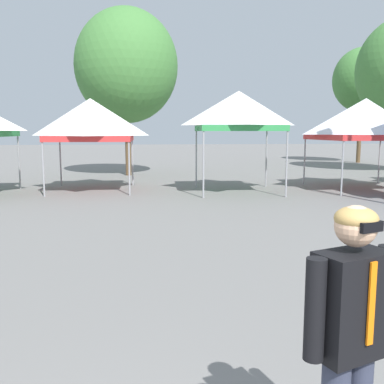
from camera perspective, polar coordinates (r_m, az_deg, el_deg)
name	(u,v)px	position (r m, az deg, el deg)	size (l,w,h in m)	color
canopy_tent_far_right	(91,120)	(16.35, -13.11, 9.19)	(3.03, 3.03, 3.34)	#9E9EA3
canopy_tent_right_of_center	(239,111)	(15.65, 6.11, 10.48)	(3.00, 3.00, 3.57)	#9E9EA3
canopy_tent_far_left	(365,119)	(17.58, 21.73, 8.85)	(3.49, 3.49, 3.37)	#9E9EA3
person_foreground	(350,336)	(2.73, 19.97, -17.25)	(0.62, 0.37, 1.78)	#33384C
tree_behind_tents_center	(362,80)	(32.42, 21.39, 13.50)	(3.90, 3.90, 7.74)	brown
tree_behind_tents_right	(126,66)	(21.87, -8.57, 15.97)	(4.90, 4.90, 7.94)	brown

